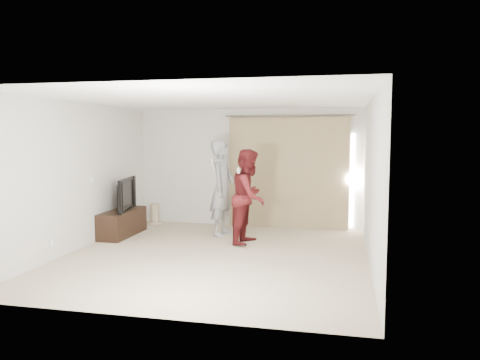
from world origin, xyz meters
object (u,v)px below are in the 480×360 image
tv_console (122,223)px  tv (122,194)px  person_man (222,188)px  person_woman (249,196)px

tv_console → tv: size_ratio=1.18×
person_man → person_woman: (0.67, -0.58, -0.08)m
tv_console → person_man: 2.14m
tv_console → person_man: bearing=13.9°
tv_console → person_woman: bearing=-2.0°
tv → person_woman: person_woman is taller
tv → person_woman: size_ratio=0.64×
tv → person_man: (1.96, 0.49, 0.13)m
tv_console → person_man: person_man is taller
tv_console → tv: tv is taller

